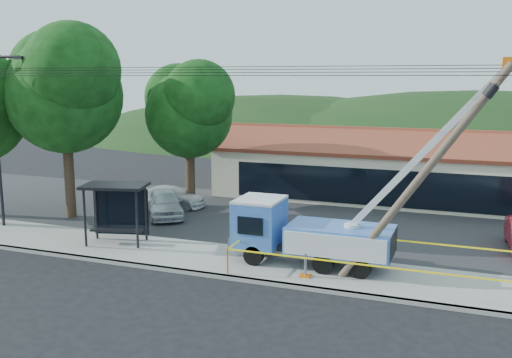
{
  "coord_description": "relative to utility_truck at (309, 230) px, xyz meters",
  "views": [
    {
      "loc": [
        8.96,
        -17.66,
        7.92
      ],
      "look_at": [
        0.34,
        5.0,
        3.56
      ],
      "focal_mm": 40.0,
      "sensor_mm": 36.0,
      "label": 1
    }
  ],
  "objects": [
    {
      "name": "caution_tape",
      "position": [
        2.87,
        -0.56,
        -0.65
      ],
      "size": [
        11.17,
        3.72,
        1.07
      ],
      "color": "orange",
      "rests_on": "ground"
    },
    {
      "name": "car_silver",
      "position": [
        -9.93,
        5.29,
        -1.6
      ],
      "size": [
        4.08,
        4.76,
        1.54
      ],
      "primitive_type": "imported",
      "rotation": [
        0.0,
        0.0,
        0.61
      ],
      "color": "silver",
      "rests_on": "ground"
    },
    {
      "name": "utility_truck",
      "position": [
        0.0,
        0.0,
        0.0
      ],
      "size": [
        10.76,
        3.58,
        8.46
      ],
      "color": "black",
      "rests_on": "ground"
    },
    {
      "name": "ground",
      "position": [
        -2.84,
        -4.67,
        -1.6
      ],
      "size": [
        120.0,
        120.0,
        0.0
      ],
      "primitive_type": "plane",
      "color": "black",
      "rests_on": "ground"
    },
    {
      "name": "curb",
      "position": [
        -2.84,
        -2.57,
        -1.52
      ],
      "size": [
        60.0,
        0.25,
        0.15
      ],
      "primitive_type": "cube",
      "color": "gray",
      "rests_on": "ground"
    },
    {
      "name": "tree_lot",
      "position": [
        -9.84,
        8.33,
        4.62
      ],
      "size": [
        6.3,
        5.6,
        8.94
      ],
      "color": "#332316",
      "rests_on": "ground"
    },
    {
      "name": "bus_shelter",
      "position": [
        -9.34,
        -0.16,
        0.64
      ],
      "size": [
        3.28,
        2.47,
        2.82
      ],
      "rotation": [
        0.0,
        0.0,
        0.25
      ],
      "color": "black",
      "rests_on": "ground"
    },
    {
      "name": "car_white",
      "position": [
        -10.77,
        7.61,
        -1.6
      ],
      "size": [
        4.35,
        1.91,
        1.24
      ],
      "primitive_type": "imported",
      "rotation": [
        0.0,
        0.0,
        1.61
      ],
      "color": "silver",
      "rests_on": "ground"
    },
    {
      "name": "leaning_pole",
      "position": [
        4.71,
        -1.01,
        3.07
      ],
      "size": [
        5.86,
        1.7,
        8.39
      ],
      "color": "brown",
      "rests_on": "ground"
    },
    {
      "name": "hill_west",
      "position": [
        -17.84,
        50.33,
        -1.6
      ],
      "size": [
        78.4,
        56.0,
        28.0
      ],
      "primitive_type": "ellipsoid",
      "color": "#153312",
      "rests_on": "ground"
    },
    {
      "name": "parking_lot",
      "position": [
        -2.84,
        7.33,
        -1.55
      ],
      "size": [
        60.0,
        12.0,
        0.1
      ],
      "primitive_type": "cube",
      "color": "#28282B",
      "rests_on": "ground"
    },
    {
      "name": "sidewalk",
      "position": [
        -2.84,
        -0.67,
        -1.52
      ],
      "size": [
        60.0,
        4.0,
        0.15
      ],
      "primitive_type": "cube",
      "color": "gray",
      "rests_on": "ground"
    },
    {
      "name": "hill_center",
      "position": [
        7.16,
        50.33,
        -1.6
      ],
      "size": [
        89.6,
        64.0,
        32.0
      ],
      "primitive_type": "ellipsoid",
      "color": "#153312",
      "rests_on": "ground"
    },
    {
      "name": "tree_west_near",
      "position": [
        -14.84,
        3.33,
        5.93
      ],
      "size": [
        7.56,
        6.72,
        10.8
      ],
      "color": "#332316",
      "rests_on": "ground"
    },
    {
      "name": "strip_mall",
      "position": [
        1.16,
        15.32,
        0.29
      ],
      "size": [
        22.5,
        8.53,
        4.67
      ],
      "color": "beige",
      "rests_on": "ground"
    }
  ]
}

